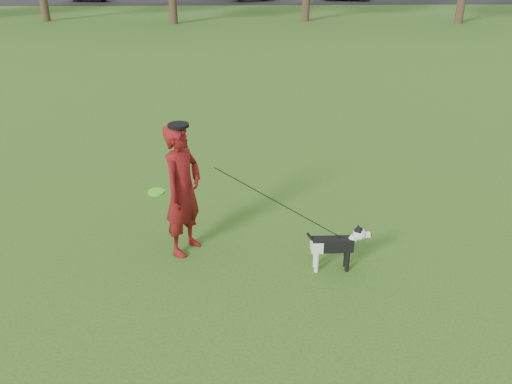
{
  "coord_description": "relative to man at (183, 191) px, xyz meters",
  "views": [
    {
      "loc": [
        -0.26,
        -5.81,
        3.92
      ],
      "look_at": [
        -0.03,
        0.3,
        0.95
      ],
      "focal_mm": 35.0,
      "sensor_mm": 36.0,
      "label": 1
    }
  ],
  "objects": [
    {
      "name": "ground",
      "position": [
        1.03,
        -0.38,
        -0.95
      ],
      "size": [
        120.0,
        120.0,
        0.0
      ],
      "primitive_type": "plane",
      "color": "#285116",
      "rests_on": "ground"
    },
    {
      "name": "road",
      "position": [
        1.03,
        39.62,
        -0.94
      ],
      "size": [
        120.0,
        7.0,
        0.02
      ],
      "primitive_type": "cube",
      "color": "black",
      "rests_on": "ground"
    },
    {
      "name": "man",
      "position": [
        0.0,
        0.0,
        0.0
      ],
      "size": [
        0.73,
        0.83,
        1.9
      ],
      "primitive_type": "imported",
      "rotation": [
        0.0,
        0.0,
        1.07
      ],
      "color": "#5B0D0E",
      "rests_on": "ground"
    },
    {
      "name": "dog",
      "position": [
        2.07,
        -0.57,
        -0.54
      ],
      "size": [
        0.87,
        0.17,
        0.66
      ],
      "color": "black",
      "rests_on": "ground"
    },
    {
      "name": "man_held_items",
      "position": [
        1.31,
        -0.31,
        -0.07
      ],
      "size": [
        2.67,
        0.7,
        1.46
      ],
      "color": "#46E11C",
      "rests_on": "ground"
    }
  ]
}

